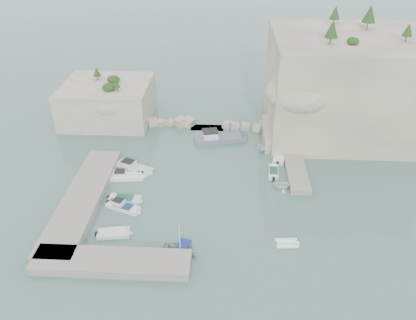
{
  "coord_description": "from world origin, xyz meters",
  "views": [
    {
      "loc": [
        2.71,
        -44.65,
        34.95
      ],
      "look_at": [
        0.0,
        6.0,
        3.0
      ],
      "focal_mm": 35.0,
      "sensor_mm": 36.0,
      "label": 1
    }
  ],
  "objects_px": {
    "motorboat_a": "(134,169)",
    "tender_east_a": "(282,188)",
    "motorboat_d": "(124,209)",
    "inflatable_dinghy": "(287,244)",
    "motorboat_c": "(125,201)",
    "tender_east_c": "(280,157)",
    "motorboat_e": "(114,235)",
    "tender_east_d": "(269,151)",
    "rowboat": "(180,253)",
    "motorboat_b": "(126,178)",
    "work_boat": "(220,141)",
    "tender_east_b": "(273,173)"
  },
  "relations": [
    {
      "from": "motorboat_c",
      "to": "tender_east_d",
      "type": "xyz_separation_m",
      "value": [
        21.19,
        14.61,
        0.0
      ]
    },
    {
      "from": "motorboat_a",
      "to": "rowboat",
      "type": "distance_m",
      "value": 19.89
    },
    {
      "from": "rowboat",
      "to": "tender_east_c",
      "type": "xyz_separation_m",
      "value": [
        13.91,
        22.45,
        0.0
      ]
    },
    {
      "from": "motorboat_d",
      "to": "inflatable_dinghy",
      "type": "bearing_deg",
      "value": 5.79
    },
    {
      "from": "tender_east_a",
      "to": "tender_east_c",
      "type": "bearing_deg",
      "value": -3.74
    },
    {
      "from": "motorboat_a",
      "to": "motorboat_c",
      "type": "bearing_deg",
      "value": -64.81
    },
    {
      "from": "motorboat_d",
      "to": "tender_east_c",
      "type": "distance_m",
      "value": 26.86
    },
    {
      "from": "motorboat_b",
      "to": "tender_east_a",
      "type": "bearing_deg",
      "value": -8.87
    },
    {
      "from": "motorboat_b",
      "to": "motorboat_e",
      "type": "relative_size",
      "value": 1.32
    },
    {
      "from": "motorboat_a",
      "to": "tender_east_a",
      "type": "distance_m",
      "value": 22.91
    },
    {
      "from": "tender_east_d",
      "to": "rowboat",
      "type": "bearing_deg",
      "value": 143.78
    },
    {
      "from": "motorboat_c",
      "to": "tender_east_c",
      "type": "xyz_separation_m",
      "value": [
        22.79,
        12.81,
        0.0
      ]
    },
    {
      "from": "motorboat_b",
      "to": "motorboat_c",
      "type": "relative_size",
      "value": 1.18
    },
    {
      "from": "rowboat",
      "to": "tender_east_c",
      "type": "bearing_deg",
      "value": -15.99
    },
    {
      "from": "inflatable_dinghy",
      "to": "tender_east_a",
      "type": "xyz_separation_m",
      "value": [
        0.57,
        11.65,
        0.0
      ]
    },
    {
      "from": "tender_east_c",
      "to": "work_boat",
      "type": "xyz_separation_m",
      "value": [
        -9.97,
        4.99,
        0.0
      ]
    },
    {
      "from": "motorboat_b",
      "to": "work_boat",
      "type": "relative_size",
      "value": 0.59
    },
    {
      "from": "motorboat_c",
      "to": "motorboat_e",
      "type": "height_order",
      "value": "same"
    },
    {
      "from": "work_boat",
      "to": "motorboat_e",
      "type": "bearing_deg",
      "value": -129.87
    },
    {
      "from": "motorboat_c",
      "to": "motorboat_b",
      "type": "bearing_deg",
      "value": 104.81
    },
    {
      "from": "motorboat_b",
      "to": "tender_east_d",
      "type": "height_order",
      "value": "tender_east_d"
    },
    {
      "from": "tender_east_b",
      "to": "tender_east_c",
      "type": "bearing_deg",
      "value": -12.97
    },
    {
      "from": "inflatable_dinghy",
      "to": "tender_east_d",
      "type": "height_order",
      "value": "tender_east_d"
    },
    {
      "from": "motorboat_e",
      "to": "motorboat_a",
      "type": "bearing_deg",
      "value": 83.17
    },
    {
      "from": "rowboat",
      "to": "motorboat_a",
      "type": "bearing_deg",
      "value": 43.67
    },
    {
      "from": "rowboat",
      "to": "tender_east_a",
      "type": "height_order",
      "value": "tender_east_a"
    },
    {
      "from": "tender_east_c",
      "to": "motorboat_d",
      "type": "bearing_deg",
      "value": 137.84
    },
    {
      "from": "work_boat",
      "to": "tender_east_d",
      "type": "bearing_deg",
      "value": -33.68
    },
    {
      "from": "tender_east_c",
      "to": "motorboat_b",
      "type": "bearing_deg",
      "value": 122.04
    },
    {
      "from": "tender_east_b",
      "to": "work_boat",
      "type": "bearing_deg",
      "value": 44.83
    },
    {
      "from": "motorboat_e",
      "to": "motorboat_b",
      "type": "bearing_deg",
      "value": 86.69
    },
    {
      "from": "motorboat_b",
      "to": "motorboat_d",
      "type": "relative_size",
      "value": 1.11
    },
    {
      "from": "motorboat_d",
      "to": "tender_east_a",
      "type": "distance_m",
      "value": 22.76
    },
    {
      "from": "tender_east_b",
      "to": "work_boat",
      "type": "height_order",
      "value": "work_boat"
    },
    {
      "from": "motorboat_b",
      "to": "tender_east_c",
      "type": "height_order",
      "value": "motorboat_b"
    },
    {
      "from": "motorboat_b",
      "to": "work_boat",
      "type": "bearing_deg",
      "value": 35.76
    },
    {
      "from": "tender_east_b",
      "to": "work_boat",
      "type": "xyz_separation_m",
      "value": [
        -8.47,
        9.86,
        0.0
      ]
    },
    {
      "from": "motorboat_b",
      "to": "work_boat",
      "type": "height_order",
      "value": "work_boat"
    },
    {
      "from": "tender_east_c",
      "to": "work_boat",
      "type": "relative_size",
      "value": 0.55
    },
    {
      "from": "tender_east_d",
      "to": "work_boat",
      "type": "bearing_deg",
      "value": 59.85
    },
    {
      "from": "motorboat_a",
      "to": "motorboat_d",
      "type": "relative_size",
      "value": 1.32
    },
    {
      "from": "motorboat_e",
      "to": "work_boat",
      "type": "relative_size",
      "value": 0.45
    },
    {
      "from": "motorboat_e",
      "to": "inflatable_dinghy",
      "type": "xyz_separation_m",
      "value": [
        21.43,
        -0.5,
        0.0
      ]
    },
    {
      "from": "motorboat_a",
      "to": "inflatable_dinghy",
      "type": "bearing_deg",
      "value": -12.71
    },
    {
      "from": "motorboat_b",
      "to": "inflatable_dinghy",
      "type": "bearing_deg",
      "value": -35.39
    },
    {
      "from": "motorboat_a",
      "to": "motorboat_b",
      "type": "relative_size",
      "value": 1.19
    },
    {
      "from": "motorboat_a",
      "to": "tender_east_a",
      "type": "xyz_separation_m",
      "value": [
        22.61,
        -3.71,
        0.0
      ]
    },
    {
      "from": "motorboat_e",
      "to": "inflatable_dinghy",
      "type": "bearing_deg",
      "value": -10.52
    },
    {
      "from": "tender_east_c",
      "to": "tender_east_d",
      "type": "distance_m",
      "value": 2.4
    },
    {
      "from": "motorboat_e",
      "to": "tender_east_b",
      "type": "distance_m",
      "value": 25.8
    }
  ]
}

